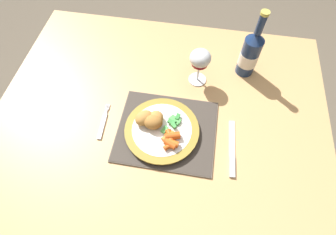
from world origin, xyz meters
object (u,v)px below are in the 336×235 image
dinner_plate (162,130)px  wine_glass (200,60)px  fork (103,124)px  bottle (250,53)px  dining_table (161,126)px  table_knife (232,153)px

dinner_plate → wine_glass: bearing=69.4°
fork → bottle: size_ratio=0.52×
dining_table → wine_glass: bearing=56.8°
dining_table → dinner_plate: dinner_plate is taller
dining_table → fork: bearing=-157.5°
dinner_plate → bottle: 0.42m
dinner_plate → bottle: size_ratio=0.92×
fork → table_knife: table_knife is taller
dining_table → wine_glass: 0.29m
fork → wine_glass: bearing=39.7°
table_knife → bottle: bottle is taller
dinner_plate → wine_glass: wine_glass is taller
fork → bottle: bearing=34.3°
dining_table → fork: 0.22m
fork → table_knife: (0.44, -0.03, 0.00)m
dinner_plate → dining_table: bearing=104.3°
table_knife → fork: bearing=175.4°
wine_glass → dining_table: bearing=-123.2°
wine_glass → bottle: size_ratio=0.55×
wine_glass → bottle: (0.17, 0.07, -0.01)m
table_knife → bottle: size_ratio=0.75×
dining_table → table_knife: (0.25, -0.11, 0.10)m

